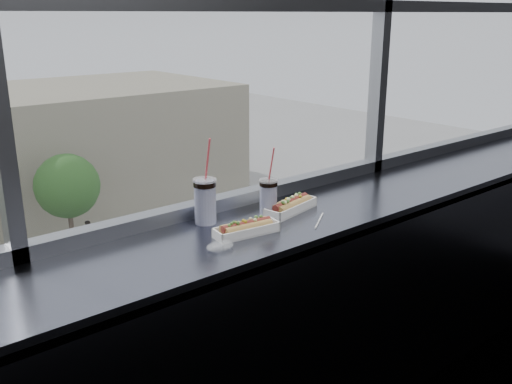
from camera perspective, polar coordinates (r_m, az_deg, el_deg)
wall_back_lower at (r=2.91m, az=-1.95°, el=-11.59°), size 6.00×0.00×6.00m
counter at (r=2.50m, az=1.79°, el=-3.50°), size 6.00×0.55×0.06m
counter_fascia at (r=2.57m, az=5.57°, el=-15.96°), size 6.00×0.04×1.04m
hotdog_tray_left at (r=2.33m, az=-0.96°, el=-3.62°), size 0.28×0.13×0.07m
hotdog_tray_right at (r=2.59m, az=3.50°, el=-1.36°), size 0.31×0.16×0.07m
soda_cup_left at (r=2.43m, az=-5.11°, el=-0.68°), size 0.10×0.10×0.37m
soda_cup_right at (r=2.53m, az=1.24°, el=-0.36°), size 0.08×0.08×0.31m
loose_straw at (r=2.49m, az=6.34°, el=-2.85°), size 0.16×0.11×0.01m
wrapper at (r=2.19m, az=-3.62°, el=-5.41°), size 0.11×0.08×0.03m
car_far_c at (r=31.77m, az=-10.81°, el=-5.03°), size 3.01×5.93×1.90m
car_near_d at (r=23.36m, az=-11.60°, el=-13.53°), size 3.05×6.38×2.07m
car_near_e at (r=26.30m, az=0.21°, el=-9.62°), size 3.05×5.97×1.91m
pedestrian_d at (r=34.24m, az=-16.42°, el=-3.81°), size 0.64×0.85×1.91m
pedestrian_c at (r=33.65m, az=-23.30°, el=-4.74°), size 0.71×0.94×2.12m
tree_right at (r=33.31m, az=-18.36°, el=0.57°), size 3.61×3.61×5.64m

